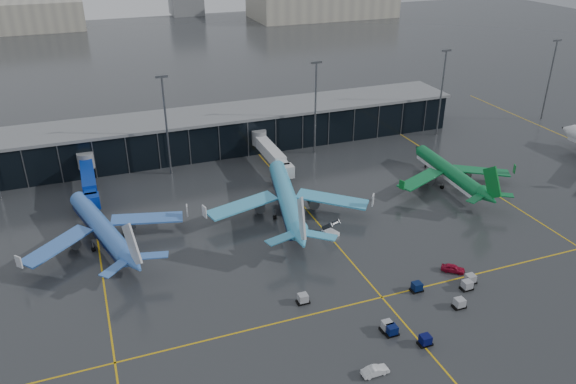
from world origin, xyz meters
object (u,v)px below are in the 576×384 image
object	(u,v)px
service_van_white	(375,371)
airliner_arkefly	(99,217)
baggage_carts	(416,305)
mobile_airstair	(331,231)
airliner_aer_lingus	(450,164)
airliner_klm_near	(287,187)
service_van_red	(453,268)

from	to	relation	value
service_van_white	airliner_arkefly	bearing A→B (deg)	32.11
baggage_carts	mobile_airstair	distance (m)	27.60
airliner_arkefly	airliner_aer_lingus	bearing A→B (deg)	-16.02
baggage_carts	airliner_aer_lingus	bearing A→B (deg)	49.34
airliner_aer_lingus	mobile_airstair	size ratio (longest dim) A/B	9.64
airliner_aer_lingus	mobile_airstair	xyz separation A→B (m)	(-37.01, -11.91, -4.80)
airliner_arkefly	baggage_carts	world-z (taller)	airliner_arkefly
airliner_arkefly	service_van_white	size ratio (longest dim) A/B	9.44
baggage_carts	airliner_klm_near	bearing A→B (deg)	102.33
airliner_klm_near	baggage_carts	size ratio (longest dim) A/B	1.31
airliner_arkefly	service_van_red	size ratio (longest dim) A/B	9.15
service_van_white	airliner_klm_near	bearing A→B (deg)	-7.08
airliner_aer_lingus	mobile_airstair	world-z (taller)	airliner_aer_lingus
mobile_airstair	service_van_white	size ratio (longest dim) A/B	0.90
airliner_arkefly	service_van_red	world-z (taller)	airliner_arkefly
baggage_carts	service_van_red	size ratio (longest dim) A/B	7.59
airliner_arkefly	airliner_aer_lingus	xyz separation A→B (m)	(81.38, -1.40, -0.47)
mobile_airstair	airliner_arkefly	bearing A→B (deg)	143.39
airliner_arkefly	airliner_aer_lingus	world-z (taller)	airliner_arkefly
airliner_arkefly	airliner_klm_near	bearing A→B (deg)	-17.32
airliner_klm_near	service_van_white	xyz separation A→B (m)	(-5.10, -49.99, -5.87)
airliner_arkefly	mobile_airstair	world-z (taller)	airliner_arkefly
airliner_klm_near	airliner_aer_lingus	world-z (taller)	airliner_klm_near
airliner_aer_lingus	airliner_arkefly	bearing A→B (deg)	-177.38
airliner_aer_lingus	service_van_red	xyz separation A→B (m)	(-21.29, -32.22, -4.84)
airliner_klm_near	service_van_white	bearing A→B (deg)	-83.58
baggage_carts	mobile_airstair	xyz separation A→B (m)	(-3.23, 27.41, 0.01)
airliner_klm_near	baggage_carts	world-z (taller)	airliner_klm_near
airliner_arkefly	service_van_white	bearing A→B (deg)	-71.68
baggage_carts	service_van_red	bearing A→B (deg)	29.61
airliner_aer_lingus	baggage_carts	distance (m)	52.06
airliner_aer_lingus	airliner_klm_near	bearing A→B (deg)	-176.18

